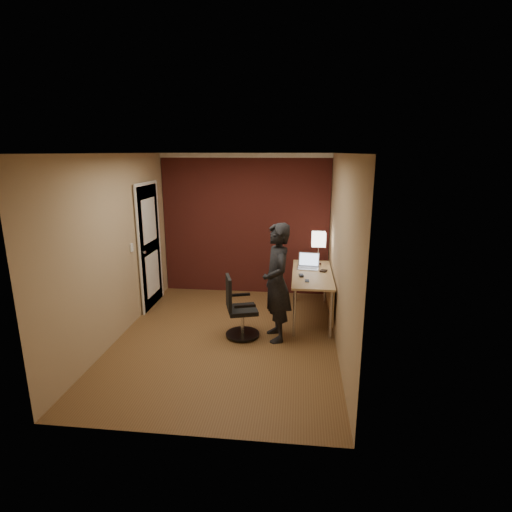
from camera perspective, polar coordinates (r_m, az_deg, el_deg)
name	(u,v)px	position (r m, az deg, el deg)	size (l,w,h in m)	color
room	(226,222)	(6.78, -4.32, 4.86)	(4.00, 4.00, 4.00)	brown
desk	(317,281)	(6.18, 8.68, -3.57)	(0.60, 1.50, 0.73)	tan
desk_lamp	(319,240)	(6.51, 8.94, 2.33)	(0.22, 0.22, 0.54)	silver
laptop	(308,264)	(6.39, 7.50, -1.12)	(0.36, 0.30, 0.23)	silver
mouse	(301,276)	(5.94, 6.47, -2.79)	(0.06, 0.10, 0.03)	black
phone	(307,281)	(5.75, 7.30, -3.53)	(0.06, 0.12, 0.01)	black
wallet	(323,271)	(6.23, 9.61, -2.10)	(0.09, 0.11, 0.02)	black
office_chair	(238,311)	(5.57, -2.52, -7.86)	(0.49, 0.54, 0.87)	black
person	(277,283)	(5.38, 2.97, -3.83)	(0.59, 0.39, 1.62)	black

